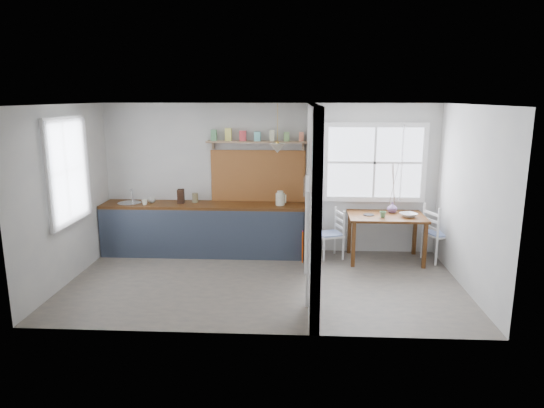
{
  "coord_description": "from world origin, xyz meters",
  "views": [
    {
      "loc": [
        0.48,
        -6.76,
        2.71
      ],
      "look_at": [
        0.09,
        0.59,
        1.07
      ],
      "focal_mm": 32.0,
      "sensor_mm": 36.0,
      "label": 1
    }
  ],
  "objects_px": {
    "dining_table": "(385,238)",
    "chair_left": "(330,234)",
    "kettle": "(280,198)",
    "chair_right": "(440,233)",
    "vase": "(392,207)"
  },
  "relations": [
    {
      "from": "vase",
      "to": "chair_left",
      "type": "bearing_deg",
      "value": -174.52
    },
    {
      "from": "dining_table",
      "to": "chair_left",
      "type": "xyz_separation_m",
      "value": [
        -0.92,
        0.09,
        0.03
      ]
    },
    {
      "from": "chair_right",
      "to": "kettle",
      "type": "xyz_separation_m",
      "value": [
        -2.68,
        0.11,
        0.54
      ]
    },
    {
      "from": "dining_table",
      "to": "chair_left",
      "type": "relative_size",
      "value": 1.48
    },
    {
      "from": "kettle",
      "to": "vase",
      "type": "distance_m",
      "value": 1.9
    },
    {
      "from": "dining_table",
      "to": "kettle",
      "type": "bearing_deg",
      "value": 176.07
    },
    {
      "from": "chair_right",
      "to": "kettle",
      "type": "bearing_deg",
      "value": 67.77
    },
    {
      "from": "chair_right",
      "to": "kettle",
      "type": "height_order",
      "value": "kettle"
    },
    {
      "from": "chair_right",
      "to": "vase",
      "type": "bearing_deg",
      "value": 58.71
    },
    {
      "from": "dining_table",
      "to": "kettle",
      "type": "relative_size",
      "value": 5.11
    },
    {
      "from": "dining_table",
      "to": "vase",
      "type": "xyz_separation_m",
      "value": [
        0.12,
        0.19,
        0.48
      ]
    },
    {
      "from": "chair_left",
      "to": "kettle",
      "type": "xyz_separation_m",
      "value": [
        -0.85,
        0.05,
        0.6
      ]
    },
    {
      "from": "chair_right",
      "to": "dining_table",
      "type": "bearing_deg",
      "value": 71.89
    },
    {
      "from": "dining_table",
      "to": "chair_left",
      "type": "height_order",
      "value": "chair_left"
    },
    {
      "from": "dining_table",
      "to": "vase",
      "type": "bearing_deg",
      "value": 56.86
    }
  ]
}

